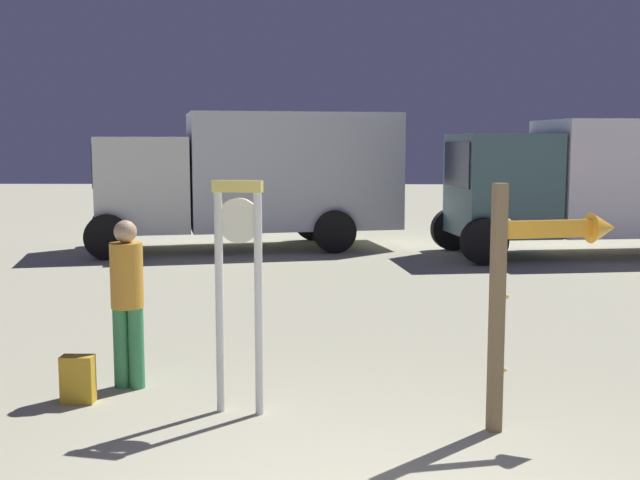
# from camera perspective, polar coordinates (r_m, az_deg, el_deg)

# --- Properties ---
(standing_clock) EXTENTS (0.44, 0.17, 2.01)m
(standing_clock) POSITION_cam_1_polar(r_m,az_deg,el_deg) (6.82, -5.81, -2.31)
(standing_clock) COLOR silver
(standing_clock) RESTS_ON ground_plane
(arrow_sign) EXTENTS (1.07, 0.41, 2.01)m
(arrow_sign) POSITION_cam_1_polar(r_m,az_deg,el_deg) (6.64, 15.54, -1.96)
(arrow_sign) COLOR brown
(arrow_sign) RESTS_ON ground_plane
(person_near_clock) EXTENTS (0.31, 0.31, 1.60)m
(person_near_clock) POSITION_cam_1_polar(r_m,az_deg,el_deg) (7.75, -13.58, -3.83)
(person_near_clock) COLOR #3B8C55
(person_near_clock) RESTS_ON ground_plane
(backpack) EXTENTS (0.29, 0.20, 0.43)m
(backpack) POSITION_cam_1_polar(r_m,az_deg,el_deg) (7.59, -16.86, -9.50)
(backpack) COLOR gold
(backpack) RESTS_ON ground_plane
(box_truck_near) EXTENTS (7.01, 3.81, 2.95)m
(box_truck_near) POSITION_cam_1_polar(r_m,az_deg,el_deg) (17.59, -4.57, 4.64)
(box_truck_near) COLOR silver
(box_truck_near) RESTS_ON ground_plane
(box_truck_far) EXTENTS (7.25, 3.24, 2.77)m
(box_truck_far) POSITION_cam_1_polar(r_m,az_deg,el_deg) (17.66, 20.69, 4.03)
(box_truck_far) COLOR white
(box_truck_far) RESTS_ON ground_plane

